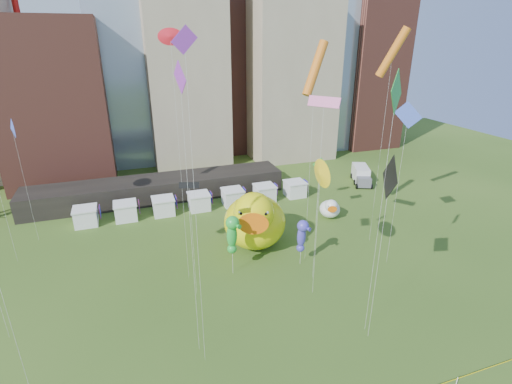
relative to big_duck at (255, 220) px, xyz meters
name	(u,v)px	position (x,y,z in m)	size (l,w,h in m)	color
skyline	(172,46)	(-2.79, 37.71, 17.95)	(101.00, 23.00, 68.00)	brown
pavilion	(159,188)	(-9.04, 18.65, -1.89)	(38.00, 6.00, 3.20)	black
vendor_tents	(199,202)	(-4.02, 12.65, -2.39)	(33.24, 2.80, 2.40)	white
big_duck	(255,220)	(0.00, 0.00, 0.00)	(9.75, 10.88, 7.60)	yellow
small_duck	(330,208)	(12.26, 4.05, -2.15)	(3.76, 4.18, 2.92)	white
seahorse_green	(232,232)	(-3.98, -4.61, 1.41)	(1.84, 2.04, 6.63)	silver
seahorse_purple	(302,234)	(3.42, -5.32, 0.26)	(1.64, 1.82, 5.29)	silver
box_truck	(361,175)	(24.07, 14.49, -2.12)	(4.52, 6.68, 2.67)	silver
kite_1	(324,103)	(3.56, -7.98, 14.20)	(2.09, 2.62, 18.27)	silver
kite_2	(390,180)	(4.04, -17.03, 10.30)	(1.35, 3.25, 15.67)	silver
kite_3	(396,98)	(4.27, -16.25, 15.76)	(2.41, 1.98, 21.13)	silver
kite_4	(320,174)	(2.40, -10.24, 8.70)	(0.54, 2.38, 13.38)	silver
kite_5	(12,129)	(-24.41, 10.10, 10.25)	(0.82, 2.05, 14.79)	silver
kite_6	(393,53)	(13.61, -3.33, 18.03)	(2.86, 2.45, 24.04)	silver
kite_7	(186,70)	(-9.23, -15.02, 17.74)	(1.54, 0.29, 23.61)	silver
kite_8	(171,39)	(-8.49, -3.85, 19.30)	(1.37, 0.41, 23.69)	silver
kite_10	(189,187)	(-8.26, -6.73, 7.57)	(1.74, 0.82, 11.47)	silver
kite_11	(320,165)	(9.79, 3.29, 4.47)	(1.42, 1.11, 9.02)	silver
kite_13	(408,118)	(12.57, -8.05, 12.33)	(2.02, 1.65, 17.44)	silver
kite_14	(315,69)	(4.44, -4.35, 16.78)	(3.03, 1.96, 22.78)	silver
kite_15	(181,93)	(-9.44, -13.85, 16.36)	(0.44, 1.90, 21.73)	silver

